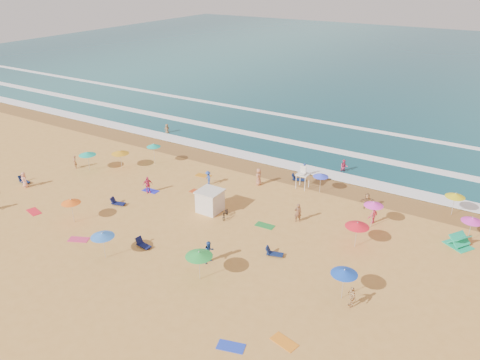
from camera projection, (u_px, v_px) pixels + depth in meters
The scene contains 12 objects.
ground at pixel (210, 220), 42.37m from camera, with size 220.00×220.00×0.00m, color gold.
ocean at pixel (420, 64), 107.26m from camera, with size 220.00×140.00×0.18m, color #0C4756.
wet_sand at pixel (275, 172), 52.02m from camera, with size 220.00×220.00×0.00m, color olive.
surf_foam at pixel (307, 147), 58.80m from camera, with size 200.00×18.70×0.05m.
cabana at pixel (210, 201), 43.52m from camera, with size 2.00×2.00×2.00m, color silver.
cabana_roof at pixel (210, 191), 43.07m from camera, with size 2.20×2.20×0.12m, color silver.
bicycle at pixel (225, 213), 42.62m from camera, with size 0.58×1.66×0.87m, color black.
lifeguard_stand at pixel (303, 179), 47.98m from camera, with size 1.20×1.20×2.10m, color white, non-canonical shape.
beach_umbrellas at pixel (227, 208), 40.06m from camera, with size 53.75×30.64×0.75m.
loungers at pixel (217, 235), 39.74m from camera, with size 52.15×27.30×0.34m.
towels at pixel (185, 229), 40.93m from camera, with size 42.37×22.60×0.03m.
beachgoers at pixel (226, 193), 45.52m from camera, with size 36.04×27.46×2.08m.
Camera 1 is at (21.60, -30.02, 21.17)m, focal length 35.00 mm.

